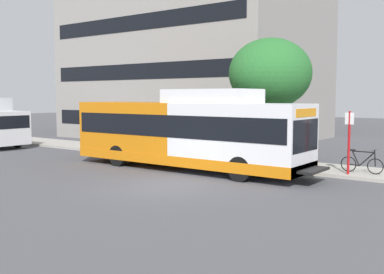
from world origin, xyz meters
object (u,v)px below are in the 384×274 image
object	(u,v)px
bus_stop_sign_pole	(349,138)
bicycle_parked	(362,163)
transit_bus	(187,132)
street_tree_near_stop	(270,74)

from	to	relation	value
bus_stop_sign_pole	bicycle_parked	xyz separation A→B (m)	(0.65, -0.35, -1.09)
transit_bus	street_tree_near_stop	size ratio (longest dim) A/B	2.01
transit_bus	bicycle_parked	xyz separation A→B (m)	(2.93, -6.98, -1.14)
bus_stop_sign_pole	street_tree_near_stop	world-z (taller)	street_tree_near_stop
bicycle_parked	street_tree_near_stop	size ratio (longest dim) A/B	0.29
transit_bus	bicycle_parked	bearing A→B (deg)	-67.22
bus_stop_sign_pole	street_tree_near_stop	bearing A→B (deg)	65.93
transit_bus	street_tree_near_stop	world-z (taller)	street_tree_near_stop
bicycle_parked	street_tree_near_stop	distance (m)	6.56
street_tree_near_stop	bicycle_parked	bearing A→B (deg)	-106.03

